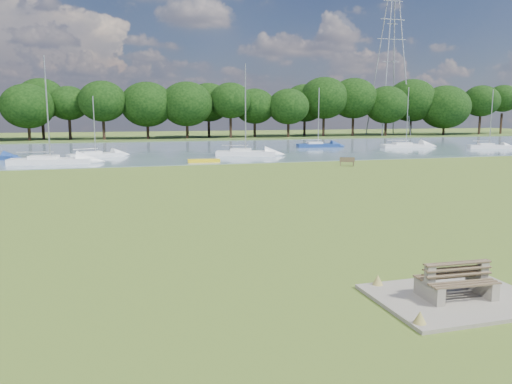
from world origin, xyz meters
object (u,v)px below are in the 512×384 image
object	(u,v)px
bench_pair	(456,282)
sailboat_5	(489,145)
sailboat_3	(318,144)
pylon	(392,39)
sailboat_2	(95,154)
sailboat_7	(49,159)
sailboat_4	(245,151)
sailboat_6	(406,145)
kayak	(204,161)
riverbank_bench	(347,162)

from	to	relation	value
bench_pair	sailboat_5	size ratio (longest dim) A/B	0.25
sailboat_3	sailboat_5	world-z (taller)	sailboat_3
pylon	sailboat_2	distance (m)	72.07
bench_pair	sailboat_3	distance (m)	58.23
sailboat_7	sailboat_5	bearing A→B (deg)	11.77
sailboat_3	sailboat_7	size ratio (longest dim) A/B	0.82
bench_pair	sailboat_4	size ratio (longest dim) A/B	0.19
sailboat_6	sailboat_2	bearing A→B (deg)	-165.85
sailboat_4	sailboat_7	distance (m)	20.59
sailboat_3	sailboat_4	size ratio (longest dim) A/B	0.81
sailboat_2	kayak	bearing A→B (deg)	-59.79
pylon	sailboat_4	xyz separation A→B (m)	(-42.21, -39.92, -19.47)
sailboat_7	bench_pair	bearing A→B (deg)	-64.49
pylon	sailboat_7	size ratio (longest dim) A/B	3.18
bench_pair	sailboat_7	size ratio (longest dim) A/B	0.19
pylon	sailboat_2	xyz separation A→B (m)	(-58.51, -37.23, -19.60)
bench_pair	kayak	world-z (taller)	bench_pair
bench_pair	sailboat_6	bearing A→B (deg)	61.29
riverbank_bench	sailboat_6	bearing A→B (deg)	69.98
riverbank_bench	sailboat_5	bearing A→B (deg)	51.15
sailboat_2	sailboat_4	distance (m)	16.52
bench_pair	sailboat_6	size ratio (longest dim) A/B	0.23
pylon	sailboat_2	size ratio (longest dim) A/B	4.87
riverbank_bench	sailboat_6	distance (m)	27.29
sailboat_5	sailboat_2	bearing A→B (deg)	-161.55
kayak	sailboat_6	bearing A→B (deg)	26.30
bench_pair	riverbank_bench	xyz separation A→B (m)	(12.37, 31.16, -0.09)
kayak	sailboat_3	distance (m)	25.66
sailboat_2	sailboat_4	world-z (taller)	sailboat_4
pylon	bench_pair	bearing A→B (deg)	-119.88
kayak	riverbank_bench	bearing A→B (deg)	-25.64
kayak	sailboat_7	world-z (taller)	sailboat_7
sailboat_4	sailboat_7	xyz separation A→B (m)	(-20.31, -3.40, -0.03)
sailboat_3	riverbank_bench	bearing A→B (deg)	-99.99
pylon	sailboat_6	xyz separation A→B (m)	(-17.02, -33.13, -19.57)
sailboat_7	sailboat_2	bearing A→B (deg)	62.85
bench_pair	riverbank_bench	size ratio (longest dim) A/B	1.38
riverbank_bench	pylon	xyz separation A→B (m)	(35.89, 52.84, 19.62)
sailboat_6	kayak	bearing A→B (deg)	-148.96
sailboat_5	sailboat_7	bearing A→B (deg)	-155.22
bench_pair	sailboat_4	bearing A→B (deg)	85.03
kayak	sailboat_7	bearing A→B (deg)	173.29
sailboat_2	sailboat_3	bearing A→B (deg)	-4.73
sailboat_4	sailboat_5	size ratio (longest dim) A/B	1.28
bench_pair	sailboat_6	xyz separation A→B (m)	(31.24, 50.87, -0.04)
pylon	sailboat_4	bearing A→B (deg)	-136.60
sailboat_4	pylon	bearing A→B (deg)	60.18
kayak	sailboat_5	size ratio (longest dim) A/B	0.40
riverbank_bench	sailboat_3	size ratio (longest dim) A/B	0.17
sailboat_3	sailboat_5	size ratio (longest dim) A/B	1.04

